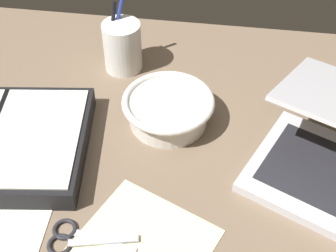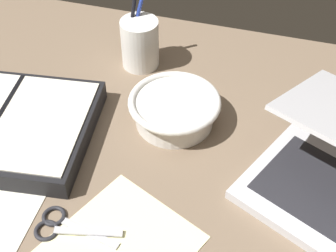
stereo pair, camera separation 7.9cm
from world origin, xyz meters
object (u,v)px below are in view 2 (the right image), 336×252
Objects in this scene: bowl at (174,109)px; scissors at (60,226)px; pen_cup at (140,43)px; planner at (2,125)px.

scissors is at bearing -110.92° from bowl.
pen_cup is 0.46× the size of planner.
pen_cup reaches higher than planner.
planner is at bearing -157.98° from bowl.
bowl is at bearing 14.58° from planner.
pen_cup is at bearing 127.96° from bowl.
pen_cup reaches higher than scissors.
bowl is 1.05× the size of pen_cup.
bowl is 30.07cm from scissors.
planner is 24.98cm from scissors.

